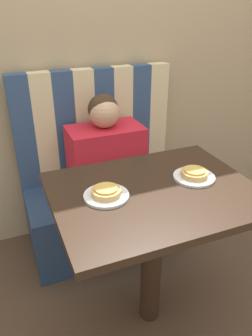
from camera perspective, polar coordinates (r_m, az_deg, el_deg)
The scene contains 10 objects.
ground_plane at distance 1.91m, azimuth 4.03°, elevation -23.96°, with size 12.00×12.00×0.00m, color #4C3828.
wall_back at distance 2.10m, azimuth -7.03°, elevation 21.93°, with size 7.00×0.05×2.60m.
booth_seat at distance 2.21m, azimuth -3.22°, elevation -8.15°, with size 1.00×0.50×0.42m.
booth_backrest at distance 2.12m, azimuth -5.53°, elevation 7.54°, with size 1.00×0.08×0.70m.
dining_table at distance 1.46m, azimuth 4.85°, elevation -7.77°, with size 0.87×0.68×0.77m.
person at distance 1.97m, azimuth -3.59°, elevation 3.08°, with size 0.44×0.26×0.60m.
plate_left at distance 1.34m, azimuth -3.45°, elevation -4.82°, with size 0.19×0.19×0.01m.
plate_right at distance 1.51m, azimuth 11.74°, elevation -1.53°, with size 0.19×0.19×0.01m.
pizza_left at distance 1.33m, azimuth -3.47°, elevation -4.07°, with size 0.12×0.12×0.03m.
pizza_right at distance 1.50m, azimuth 11.82°, elevation -0.84°, with size 0.12×0.12×0.03m.
Camera 1 is at (-0.56, -1.06, 1.49)m, focal length 35.00 mm.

